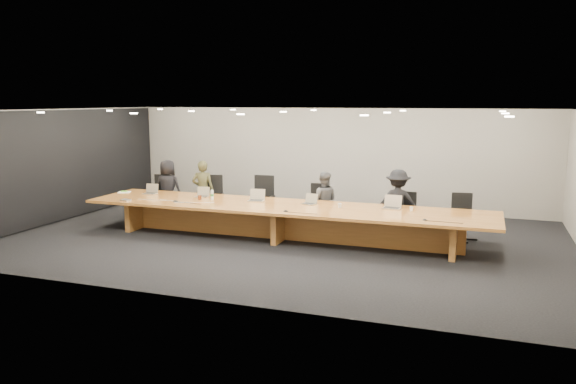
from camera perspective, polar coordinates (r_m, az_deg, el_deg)
name	(u,v)px	position (r m, az deg, el deg)	size (l,w,h in m)	color
ground	(283,239)	(12.37, -0.47, -4.79)	(12.00, 12.00, 0.00)	black
back_wall	(332,158)	(15.90, 4.46, 3.45)	(12.00, 0.02, 2.80)	#B8B1A7
left_wall_panel	(61,166)	(15.18, -22.07, 2.42)	(0.08, 7.84, 2.74)	black
conference_table	(283,216)	(12.25, -0.47, -2.43)	(9.00, 1.80, 0.75)	brown
chair_far_left	(159,196)	(14.98, -12.97, -0.37)	(0.57, 0.57, 1.11)	black
chair_left	(211,198)	(14.25, -7.80, -0.59)	(0.59, 0.59, 1.17)	black
chair_mid_left	(261,199)	(13.82, -2.76, -0.76)	(0.61, 0.61, 1.20)	black
chair_mid_right	(318,206)	(13.22, 3.09, -1.47)	(0.55, 0.55, 1.09)	black
chair_right	(405,214)	(12.84, 11.83, -2.19)	(0.51, 0.51, 1.00)	black
chair_far_right	(462,217)	(12.68, 17.25, -2.44)	(0.53, 0.53, 1.04)	black
person_a	(168,188)	(14.93, -12.10, 0.37)	(0.73, 0.48, 1.49)	black
person_b	(203,190)	(14.34, -8.63, 0.17)	(0.56, 0.37, 1.53)	#36351D
person_c	(323,201)	(13.17, 3.62, -0.89)	(0.67, 0.52, 1.37)	#4E4E50
person_d	(398,202)	(12.84, 11.08, -1.04)	(0.96, 0.55, 1.49)	black
laptop_a	(150,189)	(14.08, -13.87, 0.31)	(0.32, 0.23, 0.25)	#C0AE93
laptop_b	(202,192)	(13.41, -8.76, 0.01)	(0.31, 0.22, 0.24)	tan
laptop_c	(256,195)	(12.73, -3.27, -0.32)	(0.35, 0.25, 0.28)	beige
laptop_d	(309,199)	(12.33, 2.14, -0.71)	(0.30, 0.22, 0.24)	tan
laptop_e	(392,202)	(12.01, 10.49, -1.00)	(0.37, 0.27, 0.29)	#C1AE93
water_bottle	(212,195)	(13.00, -7.72, -0.31)	(0.07, 0.07, 0.22)	silver
amber_mug	(200,198)	(13.05, -8.96, -0.56)	(0.08, 0.08, 0.10)	#652B12
paper_cup_near	(340,206)	(11.99, 5.28, -1.38)	(0.08, 0.08, 0.09)	silver
paper_cup_far	(411,209)	(11.86, 12.43, -1.70)	(0.07, 0.07, 0.09)	white
notepad	(124,192)	(14.50, -16.30, -0.01)	(0.29, 0.23, 0.02)	white
lime_gadget	(124,191)	(14.50, -16.31, 0.07)	(0.15, 0.08, 0.02)	#60BB31
av_box	(125,200)	(13.31, -16.18, -0.79)	(0.21, 0.16, 0.03)	#A7A7AB
mic_left	(175,201)	(12.91, -11.36, -0.90)	(0.13, 0.13, 0.03)	black
mic_center	(286,211)	(11.54, -0.24, -1.93)	(0.11, 0.11, 0.03)	black
mic_right	(425,220)	(11.02, 13.73, -2.74)	(0.10, 0.10, 0.03)	black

